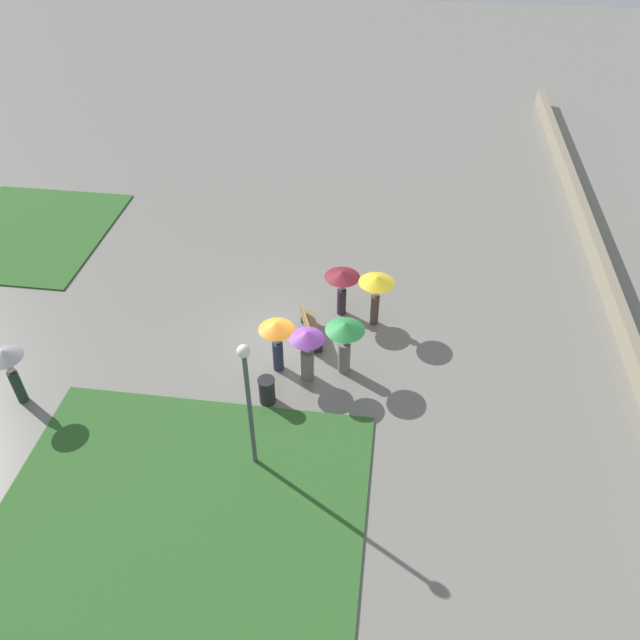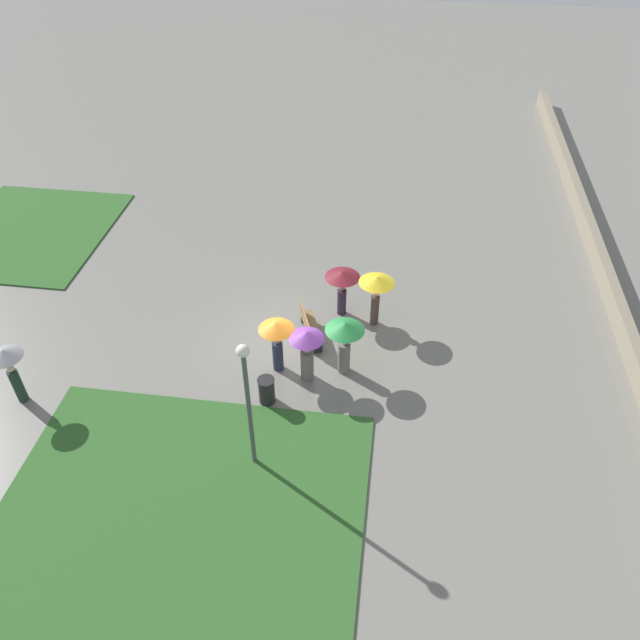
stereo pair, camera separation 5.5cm
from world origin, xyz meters
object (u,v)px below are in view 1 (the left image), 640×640
Objects in this scene: park_bench at (309,326)px; crowd_person_maroon at (342,281)px; crowd_person_purple at (307,346)px; crowd_person_orange at (277,334)px; trash_bin at (267,391)px; lamp_post at (248,392)px; crowd_person_green at (345,336)px; lone_walker_far_path at (8,364)px; crowd_person_yellow at (376,287)px.

crowd_person_maroon reaches higher than park_bench.
crowd_person_purple is 1.00m from crowd_person_orange.
trash_bin is 1.70m from crowd_person_orange.
lamp_post reaches higher than park_bench.
crowd_person_purple reaches higher than crowd_person_maroon.
crowd_person_orange is at bearing 108.91° from crowd_person_green.
park_bench is at bearing 56.49° from crowd_person_green.
crowd_person_orange is 7.60m from lone_walker_far_path.
lamp_post reaches higher than crowd_person_yellow.
trash_bin is 5.01m from crowd_person_yellow.
crowd_person_purple is 0.93× the size of lone_walker_far_path.
lone_walker_far_path is at bearing 118.78° from crowd_person_green.
crowd_person_yellow is 1.10× the size of crowd_person_maroon.
park_bench is 0.94× the size of crowd_person_orange.
crowd_person_maroon reaches higher than trash_bin.
lamp_post is 4.79× the size of trash_bin.
lone_walker_far_path is (-2.05, 8.18, 0.22)m from crowd_person_purple.
lamp_post is at bearing 120.69° from crowd_person_maroon.
crowd_person_orange is at bearing -173.12° from crowd_person_yellow.
lamp_post is 4.48m from crowd_person_green.
trash_bin is at bearing 113.02° from crowd_person_maroon.
crowd_person_orange is at bearing -2.90° from trash_bin.
lone_walker_far_path is at bearing -100.42° from crowd_person_purple.
park_bench is at bearing -85.18° from crowd_person_orange.
lamp_post is 6.89m from crowd_person_maroon.
park_bench is at bearing -7.77° from lamp_post.
park_bench reaches higher than trash_bin.
lone_walker_far_path is (1.27, 7.26, -1.23)m from lamp_post.
crowd_person_green is at bearing 138.23° from lone_walker_far_path.
lamp_post is 2.21× the size of crowd_person_green.
lone_walker_far_path is at bearing 95.40° from park_bench.
crowd_person_maroon is (6.55, -1.61, -1.38)m from lamp_post.
crowd_person_maroon is at bearing 153.77° from lone_walker_far_path.
crowd_person_yellow reaches higher than crowd_person_green.
park_bench is 2.01× the size of trash_bin.
crowd_person_purple is at bearing 122.39° from crowd_person_maroon.
crowd_person_purple is (3.32, -0.92, -1.45)m from lamp_post.
crowd_person_green reaches higher than trash_bin.
lamp_post reaches higher than crowd_person_orange.
park_bench is 8.93m from lone_walker_far_path.
lone_walker_far_path is at bearing 170.31° from crowd_person_yellow.
lamp_post is 3.74m from crowd_person_purple.
lone_walker_far_path reaches higher than crowd_person_green.
crowd_person_yellow is at bearing -107.42° from crowd_person_orange.
crowd_person_purple is (1.12, -1.02, 0.84)m from trash_bin.
crowd_person_green is (0.46, -1.07, 0.12)m from crowd_person_purple.
crowd_person_orange is at bearing 105.43° from crowd_person_maroon.
crowd_person_orange is (0.27, 0.95, 0.13)m from crowd_person_purple.
lamp_post is at bearing 120.49° from crowd_person_orange.
park_bench is 2.52m from crowd_person_yellow.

